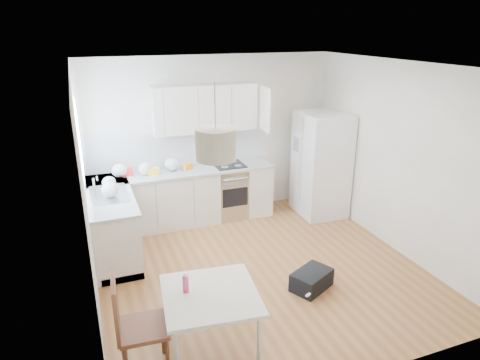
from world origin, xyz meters
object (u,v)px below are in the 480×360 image
(dining_chair, at_px, (143,325))
(dining_table, at_px, (211,300))
(refrigerator, at_px, (322,164))
(gym_bag, at_px, (311,280))

(dining_chair, bearing_deg, dining_table, 3.94)
(dining_table, bearing_deg, refrigerator, 50.06)
(dining_table, relative_size, dining_chair, 0.95)
(dining_chair, bearing_deg, gym_bag, 20.47)
(refrigerator, bearing_deg, dining_table, -134.39)
(gym_bag, bearing_deg, dining_table, 176.93)
(dining_table, height_order, gym_bag, dining_table)
(dining_table, distance_m, gym_bag, 1.72)
(refrigerator, distance_m, dining_chair, 4.40)
(refrigerator, height_order, dining_table, refrigerator)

